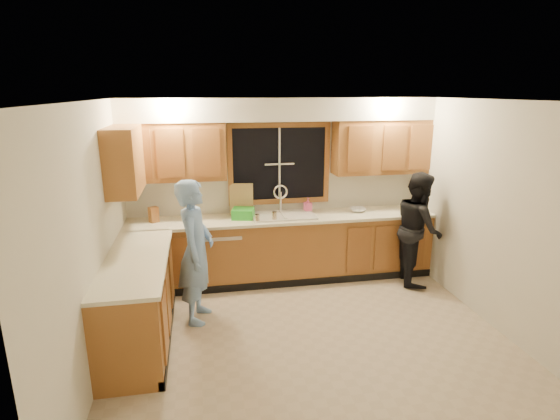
{
  "coord_description": "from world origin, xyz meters",
  "views": [
    {
      "loc": [
        -1.09,
        -4.05,
        2.59
      ],
      "look_at": [
        -0.22,
        0.65,
        1.28
      ],
      "focal_mm": 28.0,
      "sensor_mm": 36.0,
      "label": 1
    }
  ],
  "objects_px": {
    "woman": "(418,228)",
    "soap_bottle": "(308,205)",
    "stove": "(131,328)",
    "dish_crate": "(243,213)",
    "bowl": "(358,210)",
    "man": "(196,252)",
    "knife_block": "(154,215)",
    "sink": "(283,220)",
    "dishwasher": "(222,255)"
  },
  "relations": [
    {
      "from": "dish_crate",
      "to": "sink",
      "type": "bearing_deg",
      "value": -1.2
    },
    {
      "from": "sink",
      "to": "dish_crate",
      "type": "relative_size",
      "value": 3.05
    },
    {
      "from": "dish_crate",
      "to": "man",
      "type": "bearing_deg",
      "value": -123.9
    },
    {
      "from": "sink",
      "to": "man",
      "type": "relative_size",
      "value": 0.52
    },
    {
      "from": "woman",
      "to": "dish_crate",
      "type": "height_order",
      "value": "woman"
    },
    {
      "from": "dishwasher",
      "to": "stove",
      "type": "bearing_deg",
      "value": -117.69
    },
    {
      "from": "bowl",
      "to": "man",
      "type": "bearing_deg",
      "value": -156.82
    },
    {
      "from": "stove",
      "to": "bowl",
      "type": "distance_m",
      "value": 3.48
    },
    {
      "from": "stove",
      "to": "knife_block",
      "type": "relative_size",
      "value": 4.44
    },
    {
      "from": "sink",
      "to": "stove",
      "type": "xyz_separation_m",
      "value": [
        -1.8,
        -1.82,
        -0.41
      ]
    },
    {
      "from": "dish_crate",
      "to": "bowl",
      "type": "xyz_separation_m",
      "value": [
        1.64,
        0.03,
        -0.04
      ]
    },
    {
      "from": "man",
      "to": "dish_crate",
      "type": "relative_size",
      "value": 5.91
    },
    {
      "from": "soap_bottle",
      "to": "dishwasher",
      "type": "bearing_deg",
      "value": -172.37
    },
    {
      "from": "woman",
      "to": "soap_bottle",
      "type": "bearing_deg",
      "value": 82.29
    },
    {
      "from": "soap_bottle",
      "to": "sink",
      "type": "bearing_deg",
      "value": -158.66
    },
    {
      "from": "soap_bottle",
      "to": "bowl",
      "type": "height_order",
      "value": "soap_bottle"
    },
    {
      "from": "stove",
      "to": "woman",
      "type": "bearing_deg",
      "value": 21.32
    },
    {
      "from": "dishwasher",
      "to": "stove",
      "type": "distance_m",
      "value": 2.04
    },
    {
      "from": "dish_crate",
      "to": "bowl",
      "type": "relative_size",
      "value": 1.26
    },
    {
      "from": "stove",
      "to": "knife_block",
      "type": "distance_m",
      "value": 1.95
    },
    {
      "from": "dishwasher",
      "to": "dish_crate",
      "type": "relative_size",
      "value": 2.91
    },
    {
      "from": "stove",
      "to": "woman",
      "type": "xyz_separation_m",
      "value": [
        3.6,
        1.41,
        0.32
      ]
    },
    {
      "from": "dishwasher",
      "to": "man",
      "type": "distance_m",
      "value": 1.06
    },
    {
      "from": "dishwasher",
      "to": "knife_block",
      "type": "bearing_deg",
      "value": 176.32
    },
    {
      "from": "dishwasher",
      "to": "bowl",
      "type": "relative_size",
      "value": 3.68
    },
    {
      "from": "sink",
      "to": "bowl",
      "type": "bearing_deg",
      "value": 2.16
    },
    {
      "from": "dishwasher",
      "to": "dish_crate",
      "type": "distance_m",
      "value": 0.65
    },
    {
      "from": "stove",
      "to": "man",
      "type": "relative_size",
      "value": 0.54
    },
    {
      "from": "soap_bottle",
      "to": "dish_crate",
      "type": "bearing_deg",
      "value": -171.53
    },
    {
      "from": "man",
      "to": "woman",
      "type": "height_order",
      "value": "man"
    },
    {
      "from": "sink",
      "to": "man",
      "type": "distance_m",
      "value": 1.51
    },
    {
      "from": "stove",
      "to": "dish_crate",
      "type": "bearing_deg",
      "value": 55.73
    },
    {
      "from": "sink",
      "to": "soap_bottle",
      "type": "distance_m",
      "value": 0.44
    },
    {
      "from": "dishwasher",
      "to": "woman",
      "type": "relative_size",
      "value": 0.53
    },
    {
      "from": "bowl",
      "to": "stove",
      "type": "bearing_deg",
      "value": -147.17
    },
    {
      "from": "sink",
      "to": "dishwasher",
      "type": "height_order",
      "value": "sink"
    },
    {
      "from": "dishwasher",
      "to": "man",
      "type": "xyz_separation_m",
      "value": [
        -0.33,
        -0.92,
        0.42
      ]
    },
    {
      "from": "woman",
      "to": "bowl",
      "type": "bearing_deg",
      "value": 71.26
    },
    {
      "from": "man",
      "to": "knife_block",
      "type": "bearing_deg",
      "value": 40.83
    },
    {
      "from": "dishwasher",
      "to": "soap_bottle",
      "type": "distance_m",
      "value": 1.39
    },
    {
      "from": "woman",
      "to": "knife_block",
      "type": "bearing_deg",
      "value": 96.76
    },
    {
      "from": "stove",
      "to": "dishwasher",
      "type": "bearing_deg",
      "value": 62.31
    },
    {
      "from": "woman",
      "to": "man",
      "type": "bearing_deg",
      "value": 113.98
    },
    {
      "from": "stove",
      "to": "woman",
      "type": "relative_size",
      "value": 0.58
    },
    {
      "from": "dish_crate",
      "to": "soap_bottle",
      "type": "xyz_separation_m",
      "value": [
        0.93,
        0.14,
        0.04
      ]
    },
    {
      "from": "sink",
      "to": "knife_block",
      "type": "bearing_deg",
      "value": 178.63
    },
    {
      "from": "woman",
      "to": "bowl",
      "type": "relative_size",
      "value": 6.96
    },
    {
      "from": "bowl",
      "to": "dishwasher",
      "type": "bearing_deg",
      "value": -178.35
    },
    {
      "from": "knife_block",
      "to": "soap_bottle",
      "type": "height_order",
      "value": "soap_bottle"
    },
    {
      "from": "man",
      "to": "dish_crate",
      "type": "distance_m",
      "value": 1.15
    }
  ]
}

